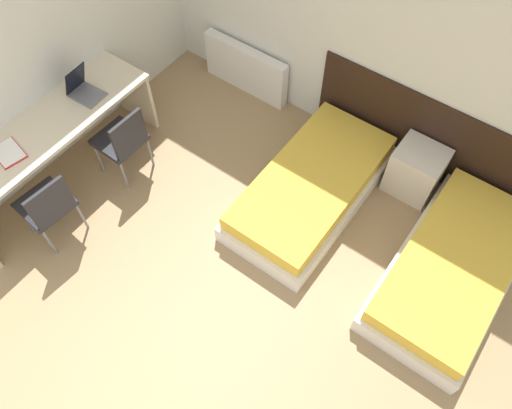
{
  "coord_description": "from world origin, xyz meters",
  "views": [
    {
      "loc": [
        1.38,
        0.11,
        4.14
      ],
      "look_at": [
        0.0,
        2.0,
        0.55
      ],
      "focal_mm": 35.0,
      "sensor_mm": 36.0,
      "label": 1
    }
  ],
  "objects_px": {
    "chair_near_laptop": "(122,139)",
    "chair_near_notebook": "(47,205)",
    "bed_near_door": "(452,269)",
    "laptop": "(83,89)",
    "nightstand": "(416,170)",
    "bed_near_window": "(311,188)"
  },
  "relations": [
    {
      "from": "chair_near_notebook",
      "to": "laptop",
      "type": "bearing_deg",
      "value": 119.89
    },
    {
      "from": "bed_near_window",
      "to": "chair_near_notebook",
      "type": "xyz_separation_m",
      "value": [
        -1.67,
        -1.71,
        0.31
      ]
    },
    {
      "from": "nightstand",
      "to": "laptop",
      "type": "height_order",
      "value": "laptop"
    },
    {
      "from": "chair_near_laptop",
      "to": "chair_near_notebook",
      "type": "bearing_deg",
      "value": -88.49
    },
    {
      "from": "bed_near_door",
      "to": "chair_near_notebook",
      "type": "distance_m",
      "value": 3.59
    },
    {
      "from": "laptop",
      "to": "bed_near_door",
      "type": "bearing_deg",
      "value": 8.03
    },
    {
      "from": "chair_near_laptop",
      "to": "laptop",
      "type": "height_order",
      "value": "laptop"
    },
    {
      "from": "bed_near_window",
      "to": "nightstand",
      "type": "height_order",
      "value": "nightstand"
    },
    {
      "from": "chair_near_notebook",
      "to": "laptop",
      "type": "relative_size",
      "value": 2.64
    },
    {
      "from": "bed_near_window",
      "to": "chair_near_notebook",
      "type": "height_order",
      "value": "chair_near_notebook"
    },
    {
      "from": "bed_near_window",
      "to": "chair_near_notebook",
      "type": "distance_m",
      "value": 2.42
    },
    {
      "from": "bed_near_window",
      "to": "nightstand",
      "type": "xyz_separation_m",
      "value": [
        0.73,
        0.72,
        0.09
      ]
    },
    {
      "from": "nightstand",
      "to": "chair_near_laptop",
      "type": "height_order",
      "value": "chair_near_laptop"
    },
    {
      "from": "chair_near_laptop",
      "to": "chair_near_notebook",
      "type": "distance_m",
      "value": 0.93
    },
    {
      "from": "nightstand",
      "to": "chair_near_laptop",
      "type": "distance_m",
      "value": 2.85
    },
    {
      "from": "chair_near_laptop",
      "to": "chair_near_notebook",
      "type": "relative_size",
      "value": 1.0
    },
    {
      "from": "nightstand",
      "to": "chair_near_laptop",
      "type": "relative_size",
      "value": 0.63
    },
    {
      "from": "nightstand",
      "to": "chair_near_notebook",
      "type": "bearing_deg",
      "value": -134.68
    },
    {
      "from": "bed_near_window",
      "to": "laptop",
      "type": "xyz_separation_m",
      "value": [
        -2.14,
        -0.73,
        0.64
      ]
    },
    {
      "from": "nightstand",
      "to": "laptop",
      "type": "distance_m",
      "value": 3.26
    },
    {
      "from": "nightstand",
      "to": "chair_near_laptop",
      "type": "xyz_separation_m",
      "value": [
        -2.41,
        -1.5,
        0.22
      ]
    },
    {
      "from": "laptop",
      "to": "chair_near_notebook",
      "type": "bearing_deg",
      "value": -68.23
    }
  ]
}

